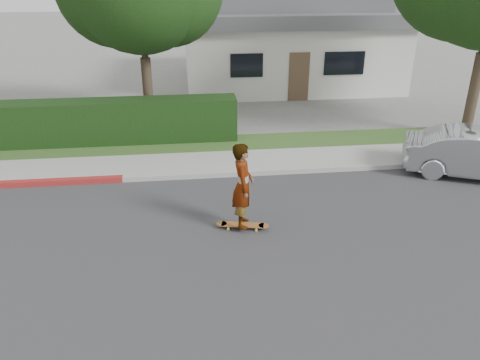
{
  "coord_description": "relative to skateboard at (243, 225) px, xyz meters",
  "views": [
    {
      "loc": [
        2.84,
        -8.0,
        5.44
      ],
      "look_at": [
        3.98,
        1.63,
        1.0
      ],
      "focal_mm": 35.0,
      "sensor_mm": 36.0,
      "label": 1
    }
  ],
  "objects": [
    {
      "name": "ground",
      "position": [
        -3.98,
        -1.13,
        -0.1
      ],
      "size": [
        120.0,
        120.0,
        0.0
      ],
      "primitive_type": "plane",
      "color": "slate",
      "rests_on": "ground"
    },
    {
      "name": "car_silver",
      "position": [
        6.94,
        2.14,
        0.56
      ],
      "size": [
        4.27,
        2.92,
        1.33
      ],
      "primitive_type": "imported",
      "rotation": [
        0.0,
        0.0,
        1.16
      ],
      "color": "#A9ADB0",
      "rests_on": "ground"
    },
    {
      "name": "skateboard",
      "position": [
        0.0,
        0.0,
        0.0
      ],
      "size": [
        1.21,
        0.48,
        0.11
      ],
      "rotation": [
        0.0,
        0.0,
        -0.21
      ],
      "color": "gold",
      "rests_on": "ground"
    },
    {
      "name": "planting_strip",
      "position": [
        -3.98,
        5.47,
        -0.05
      ],
      "size": [
        60.0,
        1.6,
        0.1
      ],
      "primitive_type": "cube",
      "color": "#2D4C1E",
      "rests_on": "ground"
    },
    {
      "name": "road",
      "position": [
        -3.98,
        -1.13,
        -0.1
      ],
      "size": [
        60.0,
        8.0,
        0.01
      ],
      "primitive_type": "cube",
      "color": "#2D2D30",
      "rests_on": "ground"
    },
    {
      "name": "sidewalk_far",
      "position": [
        -3.98,
        3.87,
        -0.04
      ],
      "size": [
        60.0,
        1.6,
        0.12
      ],
      "primitive_type": "cube",
      "color": "gray",
      "rests_on": "ground"
    },
    {
      "name": "curb_far",
      "position": [
        -3.98,
        2.97,
        -0.03
      ],
      "size": [
        60.0,
        0.2,
        0.15
      ],
      "primitive_type": "cube",
      "color": "#9E9E99",
      "rests_on": "ground"
    },
    {
      "name": "house",
      "position": [
        4.02,
        14.86,
        1.99
      ],
      "size": [
        10.6,
        8.6,
        4.3
      ],
      "color": "beige",
      "rests_on": "ground"
    },
    {
      "name": "skateboarder",
      "position": [
        0.0,
        0.0,
        0.99
      ],
      "size": [
        0.54,
        0.75,
        1.95
      ],
      "primitive_type": "imported",
      "rotation": [
        0.0,
        0.0,
        1.47
      ],
      "color": "white",
      "rests_on": "skateboard"
    },
    {
      "name": "hedge",
      "position": [
        -6.98,
        6.07,
        0.65
      ],
      "size": [
        15.0,
        1.0,
        1.5
      ],
      "primitive_type": "cube",
      "color": "black",
      "rests_on": "ground"
    }
  ]
}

